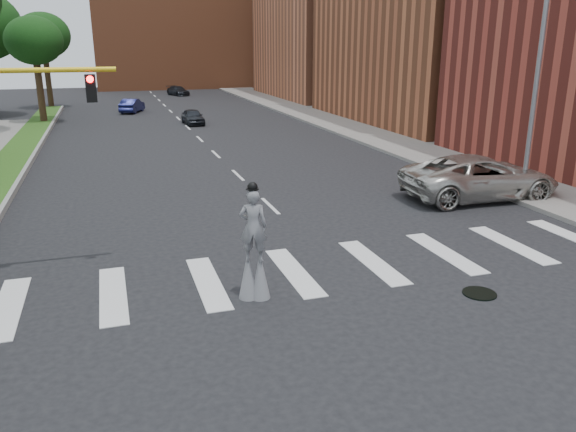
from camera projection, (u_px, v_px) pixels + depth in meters
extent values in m
plane|color=black|center=(347.00, 279.00, 16.08)|extent=(160.00, 160.00, 0.00)
cube|color=#234A15|center=(9.00, 164.00, 30.88)|extent=(2.00, 60.00, 0.25)
cube|color=gray|center=(30.00, 163.00, 31.18)|extent=(0.20, 60.00, 0.28)
cube|color=slate|center=(367.00, 132.00, 42.46)|extent=(5.00, 90.00, 0.18)
cylinder|color=black|center=(479.00, 293.00, 15.13)|extent=(0.90, 0.90, 0.04)
cube|color=#B96644|center=(338.00, 14.00, 68.71)|extent=(16.00, 22.00, 20.00)
cube|color=#9A5130|center=(181.00, 26.00, 86.16)|extent=(26.00, 14.00, 18.00)
cylinder|color=slate|center=(535.00, 93.00, 23.44)|extent=(0.20, 0.20, 9.00)
cylinder|color=gold|center=(12.00, 71.00, 14.65)|extent=(5.20, 0.14, 0.14)
cube|color=black|center=(91.00, 88.00, 15.35)|extent=(0.28, 0.18, 0.75)
cylinder|color=#FF0C0C|center=(90.00, 79.00, 15.19)|extent=(0.18, 0.06, 0.18)
cylinder|color=black|center=(260.00, 280.00, 14.79)|extent=(0.07, 0.07, 1.03)
cylinder|color=black|center=(248.00, 280.00, 14.79)|extent=(0.07, 0.07, 1.03)
cone|color=slate|center=(260.00, 275.00, 14.75)|extent=(0.52, 0.52, 1.28)
cone|color=slate|center=(248.00, 275.00, 14.76)|extent=(0.52, 0.52, 1.28)
imported|color=slate|center=(253.00, 226.00, 14.35)|extent=(0.83, 0.68, 1.95)
sphere|color=black|center=(252.00, 187.00, 14.05)|extent=(0.26, 0.26, 0.26)
cylinder|color=black|center=(252.00, 189.00, 14.06)|extent=(0.34, 0.34, 0.02)
cube|color=yellow|center=(253.00, 205.00, 14.33)|extent=(0.22, 0.05, 0.10)
imported|color=#BAB7AF|center=(480.00, 177.00, 24.27)|extent=(6.91, 3.42, 1.89)
imported|color=black|center=(193.00, 117.00, 46.82)|extent=(1.67, 3.77, 1.26)
imported|color=#15194B|center=(132.00, 106.00, 54.87)|extent=(2.72, 4.30, 1.34)
imported|color=black|center=(178.00, 91.00, 73.00)|extent=(2.95, 4.39, 1.18)
cylinder|color=black|center=(40.00, 90.00, 46.48)|extent=(0.56, 0.56, 5.59)
ellipsoid|color=black|center=(34.00, 40.00, 45.32)|extent=(4.55, 4.55, 3.87)
cylinder|color=black|center=(48.00, 79.00, 57.80)|extent=(0.56, 0.56, 5.94)
ellipsoid|color=black|center=(43.00, 35.00, 56.53)|extent=(5.35, 5.35, 4.55)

